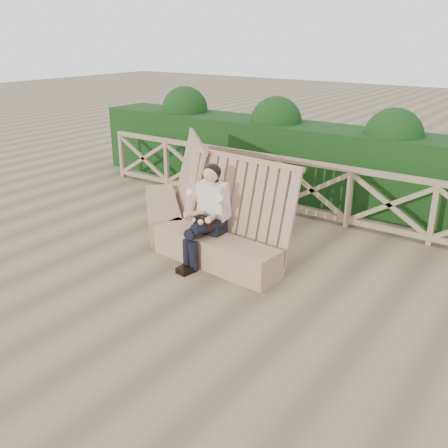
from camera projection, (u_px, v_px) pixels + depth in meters
The scene contains 5 objects.
ground at pixel (193, 291), 6.72m from camera, with size 60.00×60.00×0.00m, color brown.
bench at pixel (191, 219), 8.19m from camera, with size 3.78×2.23×1.58m.
woman at pixel (208, 212), 7.34m from camera, with size 0.45×0.94×1.50m.
guardrail at pixel (312, 190), 9.18m from camera, with size 10.10×0.09×1.10m.
hedge at pixel (339, 166), 10.02m from camera, with size 12.00×1.20×1.50m, color black.
Camera 1 is at (3.79, -4.60, 3.26)m, focal length 40.00 mm.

